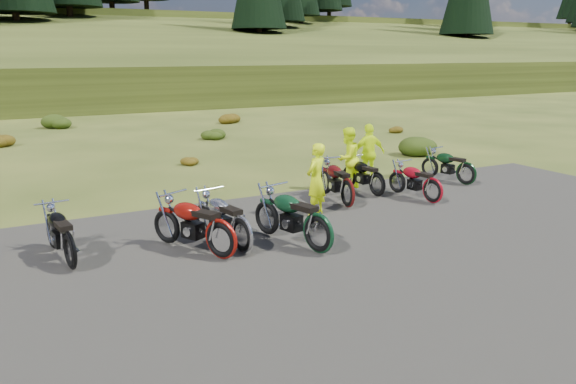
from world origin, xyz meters
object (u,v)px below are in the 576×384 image
motorcycle_3 (242,254)px  motorcycle_0 (72,271)px  motorcycle_7 (465,186)px  person_middle (316,181)px

motorcycle_3 → motorcycle_0: bearing=67.2°
motorcycle_0 → motorcycle_7: bearing=-89.3°
motorcycle_7 → person_middle: 5.71m
motorcycle_7 → person_middle: (-5.60, -0.65, 0.88)m
motorcycle_0 → motorcycle_7: motorcycle_0 is taller
motorcycle_0 → motorcycle_3: 3.18m
motorcycle_3 → motorcycle_7: bearing=-85.8°
motorcycle_3 → person_middle: size_ratio=1.20×
motorcycle_0 → motorcycle_7: size_ratio=1.04×
motorcycle_3 → motorcycle_7: (8.25, 2.26, 0.00)m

